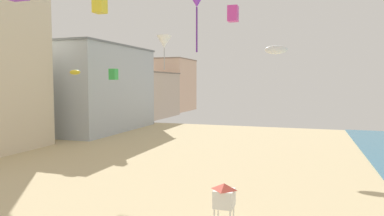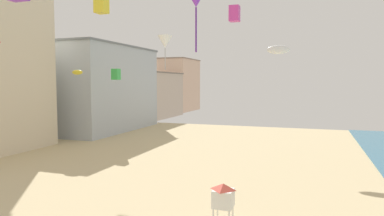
% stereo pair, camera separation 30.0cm
% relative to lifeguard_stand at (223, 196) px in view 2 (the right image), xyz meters
% --- Properties ---
extents(boardwalk_hotel_mid, '(18.11, 21.80, 14.38)m').
position_rel_lifeguard_stand_xyz_m(boardwalk_hotel_mid, '(-33.17, 32.67, 5.36)').
color(boardwalk_hotel_mid, '#ADB7C1').
rests_on(boardwalk_hotel_mid, ground).
extents(boardwalk_hotel_far, '(13.48, 16.89, 10.58)m').
position_rel_lifeguard_stand_xyz_m(boardwalk_hotel_far, '(-33.17, 55.56, 3.46)').
color(boardwalk_hotel_far, '#C6B29E').
rests_on(boardwalk_hotel_far, ground).
extents(boardwalk_hotel_distant, '(10.42, 14.97, 14.95)m').
position_rel_lifeguard_stand_xyz_m(boardwalk_hotel_distant, '(-33.17, 75.17, 5.64)').
color(boardwalk_hotel_distant, beige).
rests_on(boardwalk_hotel_distant, ground).
extents(lifeguard_stand, '(1.10, 1.10, 2.55)m').
position_rel_lifeguard_stand_xyz_m(lifeguard_stand, '(0.00, 0.00, 0.00)').
color(lifeguard_stand, white).
rests_on(lifeguard_stand, ground).
extents(kite_yellow_box, '(1.07, 1.07, 1.67)m').
position_rel_lifeguard_stand_xyz_m(kite_yellow_box, '(-14.34, 9.94, 13.68)').
color(kite_yellow_box, yellow).
extents(kite_magenta_box, '(0.96, 0.96, 1.50)m').
position_rel_lifeguard_stand_xyz_m(kite_magenta_box, '(-2.73, 15.00, 13.00)').
color(kite_magenta_box, '#DB3D9E').
extents(kite_green_box, '(0.93, 0.93, 1.46)m').
position_rel_lifeguard_stand_xyz_m(kite_green_box, '(-20.24, 21.88, 7.44)').
color(kite_green_box, green).
extents(kite_yellow_parafoil, '(1.49, 0.41, 0.58)m').
position_rel_lifeguard_stand_xyz_m(kite_yellow_parafoil, '(-22.20, 16.42, 7.57)').
color(kite_yellow_parafoil, yellow).
extents(kite_white_delta, '(1.23, 1.23, 2.80)m').
position_rel_lifeguard_stand_xyz_m(kite_white_delta, '(-6.96, 7.91, 9.69)').
color(kite_white_delta, white).
extents(kite_white_parafoil, '(2.55, 0.71, 0.99)m').
position_rel_lifeguard_stand_xyz_m(kite_white_parafoil, '(0.82, 21.96, 10.06)').
color(kite_white_parafoil, white).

